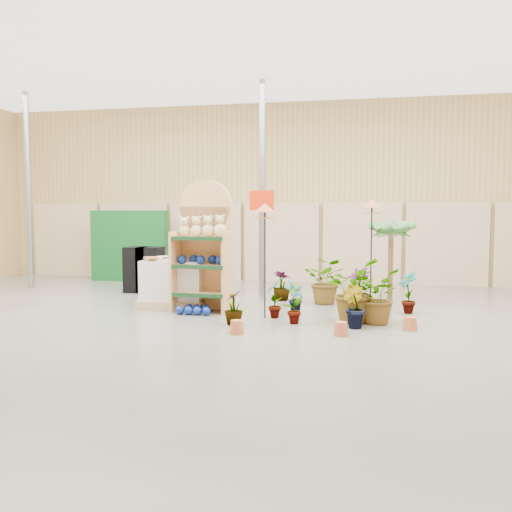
# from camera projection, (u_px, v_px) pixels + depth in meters

# --- Properties ---
(room) EXTENTS (15.20, 12.10, 4.70)m
(room) POSITION_uv_depth(u_px,v_px,m) (231.00, 185.00, 9.43)
(room) COLOR #59584F
(room) RESTS_ON ground
(display_shelf) EXTENTS (1.02, 0.67, 2.36)m
(display_shelf) POSITION_uv_depth(u_px,v_px,m) (204.00, 251.00, 10.26)
(display_shelf) COLOR tan
(display_shelf) RESTS_ON ground
(teddy_bears) EXTENTS (0.87, 0.23, 0.37)m
(teddy_bears) POSITION_uv_depth(u_px,v_px,m) (204.00, 228.00, 10.11)
(teddy_bears) COLOR tan
(teddy_bears) RESTS_ON display_shelf
(gazing_balls_shelf) EXTENTS (0.87, 0.30, 0.16)m
(gazing_balls_shelf) POSITION_uv_depth(u_px,v_px,m) (202.00, 260.00, 10.13)
(gazing_balls_shelf) COLOR navy
(gazing_balls_shelf) RESTS_ON display_shelf
(gazing_balls_floor) EXTENTS (0.63, 0.39, 0.15)m
(gazing_balls_floor) POSITION_uv_depth(u_px,v_px,m) (195.00, 310.00, 9.92)
(gazing_balls_floor) COLOR navy
(gazing_balls_floor) RESTS_ON ground
(pallet_stack) EXTENTS (1.29, 1.09, 0.92)m
(pallet_stack) POSITION_uv_depth(u_px,v_px,m) (176.00, 283.00, 10.70)
(pallet_stack) COLOR tan
(pallet_stack) RESTS_ON ground
(charcoal_planters) EXTENTS (0.80, 0.50, 1.00)m
(charcoal_planters) POSITION_uv_depth(u_px,v_px,m) (144.00, 270.00, 12.53)
(charcoal_planters) COLOR black
(charcoal_planters) RESTS_ON ground
(trellis_stock) EXTENTS (2.00, 0.30, 1.80)m
(trellis_stock) POSITION_uv_depth(u_px,v_px,m) (130.00, 246.00, 14.51)
(trellis_stock) COLOR #0D4D1B
(trellis_stock) RESTS_ON ground
(offer_sign) EXTENTS (0.50, 0.08, 2.20)m
(offer_sign) POSITION_uv_depth(u_px,v_px,m) (262.00, 222.00, 11.47)
(offer_sign) COLOR gray
(offer_sign) RESTS_ON ground
(bird_table_front) EXTENTS (0.34, 0.34, 1.92)m
(bird_table_front) POSITION_uv_depth(u_px,v_px,m) (265.00, 212.00, 9.43)
(bird_table_front) COLOR black
(bird_table_front) RESTS_ON ground
(bird_table_right) EXTENTS (0.34, 0.34, 1.99)m
(bird_table_right) POSITION_uv_depth(u_px,v_px,m) (372.00, 208.00, 9.75)
(bird_table_right) COLOR black
(bird_table_right) RESTS_ON ground
(bird_table_back) EXTENTS (0.34, 0.34, 1.80)m
(bird_table_back) POSITION_uv_depth(u_px,v_px,m) (183.00, 216.00, 13.52)
(bird_table_back) COLOR black
(bird_table_back) RESTS_ON ground
(palm) EXTENTS (0.70, 0.70, 1.70)m
(palm) POSITION_uv_depth(u_px,v_px,m) (391.00, 229.00, 10.84)
(palm) COLOR brown
(palm) RESTS_ON ground
(potted_plant_0) EXTENTS (0.30, 0.40, 0.69)m
(potted_plant_0) POSITION_uv_depth(u_px,v_px,m) (274.00, 297.00, 9.57)
(potted_plant_0) COLOR #3F7E3A
(potted_plant_0) RESTS_ON ground
(potted_plant_2) EXTENTS (0.84, 0.95, 1.02)m
(potted_plant_2) POSITION_uv_depth(u_px,v_px,m) (352.00, 291.00, 9.20)
(potted_plant_2) COLOR #3F7E3A
(potted_plant_2) RESTS_ON ground
(potted_plant_3) EXTENTS (0.61, 0.61, 0.78)m
(potted_plant_3) POSITION_uv_depth(u_px,v_px,m) (358.00, 290.00, 10.15)
(potted_plant_3) COLOR #3F7E3A
(potted_plant_3) RESTS_ON ground
(potted_plant_4) EXTENTS (0.43, 0.48, 0.76)m
(potted_plant_4) POSITION_uv_depth(u_px,v_px,m) (408.00, 292.00, 9.97)
(potted_plant_4) COLOR #3F7E3A
(potted_plant_4) RESTS_ON ground
(potted_plant_5) EXTENTS (0.36, 0.38, 0.53)m
(potted_plant_5) POSITION_uv_depth(u_px,v_px,m) (295.00, 298.00, 10.00)
(potted_plant_5) COLOR #3F7E3A
(potted_plant_5) RESTS_ON ground
(potted_plant_6) EXTENTS (0.95, 0.88, 0.89)m
(potted_plant_6) POSITION_uv_depth(u_px,v_px,m) (327.00, 281.00, 10.98)
(potted_plant_6) COLOR #3F7E3A
(potted_plant_6) RESTS_ON ground
(potted_plant_7) EXTENTS (0.32, 0.32, 0.54)m
(potted_plant_7) POSITION_uv_depth(u_px,v_px,m) (234.00, 308.00, 8.99)
(potted_plant_7) COLOR #3F7E3A
(potted_plant_7) RESTS_ON ground
(potted_plant_8) EXTENTS (0.41, 0.44, 0.70)m
(potted_plant_8) POSITION_uv_depth(u_px,v_px,m) (294.00, 302.00, 9.05)
(potted_plant_8) COLOR #3F7E3A
(potted_plant_8) RESTS_ON ground
(potted_plant_9) EXTENTS (0.46, 0.46, 0.66)m
(potted_plant_9) POSITION_uv_depth(u_px,v_px,m) (354.00, 307.00, 8.74)
(potted_plant_9) COLOR #3F7E3A
(potted_plant_9) RESTS_ON ground
(potted_plant_10) EXTENTS (0.83, 0.91, 0.87)m
(potted_plant_10) POSITION_uv_depth(u_px,v_px,m) (376.00, 296.00, 9.08)
(potted_plant_10) COLOR #3F7E3A
(potted_plant_10) RESTS_ON ground
(potted_plant_11) EXTENTS (0.43, 0.43, 0.61)m
(potted_plant_11) POSITION_uv_depth(u_px,v_px,m) (282.00, 285.00, 11.42)
(potted_plant_11) COLOR #3F7E3A
(potted_plant_11) RESTS_ON ground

